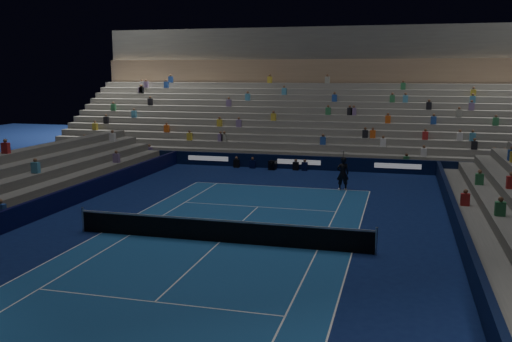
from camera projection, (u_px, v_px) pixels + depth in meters
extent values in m
plane|color=#0D1B4F|center=(220.00, 242.00, 23.39)|extent=(90.00, 90.00, 0.00)
cube|color=navy|center=(220.00, 242.00, 23.39)|extent=(10.97, 23.77, 0.01)
cube|color=black|center=(299.00, 162.00, 40.93)|extent=(44.00, 0.25, 1.00)
cube|color=black|center=(466.00, 249.00, 20.89)|extent=(0.25, 37.00, 1.00)
cube|color=black|center=(19.00, 216.00, 25.72)|extent=(0.25, 37.00, 1.00)
cube|color=slate|center=(302.00, 164.00, 41.93)|extent=(44.00, 1.00, 0.50)
cube|color=slate|center=(304.00, 158.00, 42.84)|extent=(44.00, 1.00, 1.00)
cube|color=slate|center=(306.00, 153.00, 43.75)|extent=(44.00, 1.00, 1.50)
cube|color=slate|center=(308.00, 148.00, 44.65)|extent=(44.00, 1.00, 2.00)
cube|color=slate|center=(310.00, 144.00, 45.56)|extent=(44.00, 1.00, 2.50)
cube|color=slate|center=(312.00, 139.00, 46.47)|extent=(44.00, 1.00, 3.00)
cube|color=slate|center=(314.00, 135.00, 47.38)|extent=(44.00, 1.00, 3.50)
cube|color=slate|center=(316.00, 131.00, 48.29)|extent=(44.00, 1.00, 4.00)
cube|color=slate|center=(318.00, 127.00, 49.20)|extent=(44.00, 1.00, 4.50)
cube|color=slate|center=(319.00, 123.00, 50.11)|extent=(44.00, 1.00, 5.00)
cube|color=slate|center=(321.00, 119.00, 51.02)|extent=(44.00, 1.00, 5.50)
cube|color=slate|center=(323.00, 116.00, 51.93)|extent=(44.00, 1.00, 6.00)
cube|color=#8E7257|center=(325.00, 71.00, 52.26)|extent=(44.00, 0.60, 2.20)
cube|color=#4D4D4A|center=(328.00, 43.00, 53.14)|extent=(44.00, 2.40, 3.00)
cube|color=slate|center=(489.00, 257.00, 20.74)|extent=(1.00, 37.00, 0.50)
cube|color=#63635E|center=(5.00, 220.00, 25.97)|extent=(1.00, 37.00, 0.50)
cylinder|color=#B2B2B7|center=(83.00, 219.00, 24.89)|extent=(0.10, 0.10, 1.10)
cylinder|color=#B2B2B7|center=(376.00, 241.00, 21.70)|extent=(0.10, 0.10, 1.10)
cube|color=black|center=(220.00, 232.00, 23.32)|extent=(12.80, 0.03, 0.90)
cube|color=white|center=(219.00, 220.00, 23.23)|extent=(12.80, 0.04, 0.08)
imported|color=black|center=(343.00, 174.00, 33.56)|extent=(0.86, 0.70, 2.03)
cube|color=black|center=(273.00, 165.00, 40.78)|extent=(0.54, 0.64, 0.65)
cylinder|color=black|center=(271.00, 163.00, 40.30)|extent=(0.19, 0.36, 0.16)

